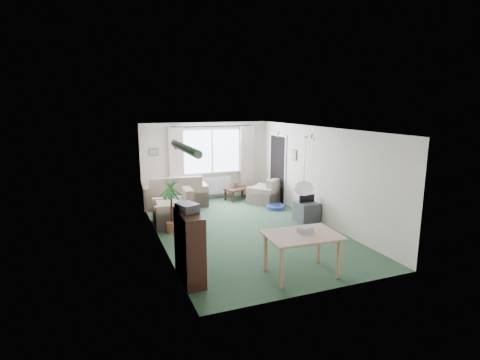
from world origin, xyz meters
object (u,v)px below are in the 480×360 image
object	(u,v)px
sofa	(175,190)
bookshelf	(189,246)
coffee_table	(238,194)
houseplant	(171,205)
tv_cube	(306,212)
armchair_left	(173,207)
armchair_corner	(264,191)
pet_bed	(275,207)
dining_table	(301,255)

from	to	relation	value
sofa	bookshelf	size ratio (longest dim) A/B	1.54
sofa	coffee_table	world-z (taller)	sofa
houseplant	tv_cube	xyz separation A→B (m)	(3.35, -0.42, -0.42)
armchair_left	bookshelf	bearing A→B (deg)	-2.86
houseplant	tv_cube	distance (m)	3.40
armchair_left	houseplant	size ratio (longest dim) A/B	0.74
armchair_corner	armchair_left	distance (m)	3.17
pet_bed	armchair_left	bearing A→B (deg)	-173.28
houseplant	pet_bed	size ratio (longest dim) A/B	2.52
tv_cube	dining_table	bearing A→B (deg)	-123.63
pet_bed	sofa	bearing A→B (deg)	151.48
bookshelf	dining_table	bearing A→B (deg)	-15.50
sofa	dining_table	xyz separation A→B (m)	(1.12, -5.35, -0.09)
pet_bed	tv_cube	bearing A→B (deg)	-80.96
sofa	tv_cube	xyz separation A→B (m)	(2.80, -2.75, -0.21)
armchair_corner	dining_table	bearing A→B (deg)	34.95
armchair_left	houseplant	world-z (taller)	houseplant
coffee_table	armchair_left	bearing A→B (deg)	-143.52
armchair_corner	pet_bed	distance (m)	0.80
armchair_corner	bookshelf	world-z (taller)	bookshelf
armchair_corner	coffee_table	xyz separation A→B (m)	(-0.60, 0.67, -0.19)
sofa	tv_cube	bearing A→B (deg)	140.51
coffee_table	bookshelf	distance (m)	5.55
houseplant	dining_table	size ratio (longest dim) A/B	1.15
armchair_corner	houseplant	world-z (taller)	houseplant
dining_table	armchair_left	bearing A→B (deg)	112.87
armchair_left	coffee_table	xyz separation A→B (m)	(2.38, 1.76, -0.26)
bookshelf	tv_cube	bearing A→B (deg)	30.70
bookshelf	pet_bed	bearing A→B (deg)	46.04
tv_cube	pet_bed	world-z (taller)	tv_cube
houseplant	pet_bed	bearing A→B (deg)	16.27
houseplant	bookshelf	bearing A→B (deg)	-94.34
sofa	tv_cube	size ratio (longest dim) A/B	3.30
sofa	houseplant	world-z (taller)	houseplant
armchair_corner	coffee_table	size ratio (longest dim) A/B	1.03
armchair_corner	dining_table	xyz separation A→B (m)	(-1.46, -4.68, -0.01)
sofa	houseplant	xyz separation A→B (m)	(-0.55, -2.32, 0.21)
dining_table	pet_bed	size ratio (longest dim) A/B	2.20
armchair_corner	tv_cube	world-z (taller)	armchair_corner
armchair_corner	armchair_left	xyz separation A→B (m)	(-2.98, -1.09, 0.07)
bookshelf	tv_cube	xyz separation A→B (m)	(3.54, 2.08, -0.34)
sofa	coffee_table	size ratio (longest dim) A/B	2.26
bookshelf	houseplant	distance (m)	2.51
sofa	tv_cube	world-z (taller)	sofa
armchair_corner	bookshelf	bearing A→B (deg)	13.70
sofa	bookshelf	bearing A→B (deg)	86.23
houseplant	sofa	bearing A→B (deg)	76.67
sofa	coffee_table	bearing A→B (deg)	-175.06
bookshelf	armchair_left	bearing A→B (deg)	83.92
bookshelf	tv_cube	world-z (taller)	bookshelf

